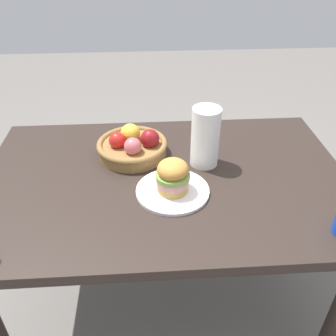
# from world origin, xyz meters

# --- Properties ---
(ground_plane) EXTENTS (8.00, 8.00, 0.00)m
(ground_plane) POSITION_xyz_m (0.00, 0.00, 0.00)
(ground_plane) COLOR slate
(dining_table) EXTENTS (1.40, 0.90, 0.75)m
(dining_table) POSITION_xyz_m (0.00, 0.00, 0.65)
(dining_table) COLOR #2D231E
(dining_table) RESTS_ON ground_plane
(plate) EXTENTS (0.27, 0.27, 0.01)m
(plate) POSITION_xyz_m (0.02, -0.10, 0.76)
(plate) COLOR white
(plate) RESTS_ON dining_table
(sandwich) EXTENTS (0.12, 0.12, 0.12)m
(sandwich) POSITION_xyz_m (0.02, -0.10, 0.82)
(sandwich) COLOR tan
(sandwich) RESTS_ON plate
(fruit_basket) EXTENTS (0.29, 0.29, 0.12)m
(fruit_basket) POSITION_xyz_m (-0.13, 0.17, 0.79)
(fruit_basket) COLOR olive
(fruit_basket) RESTS_ON dining_table
(paper_towel_roll) EXTENTS (0.11, 0.11, 0.24)m
(paper_towel_roll) POSITION_xyz_m (0.16, 0.08, 0.87)
(paper_towel_roll) COLOR white
(paper_towel_roll) RESTS_ON dining_table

